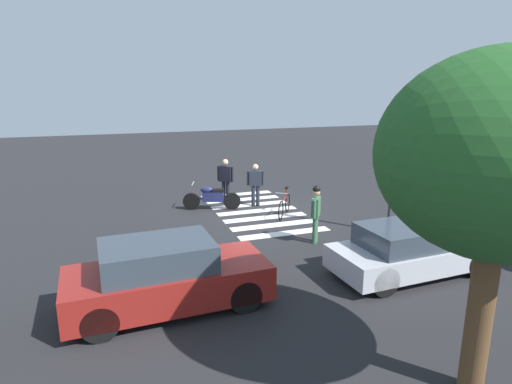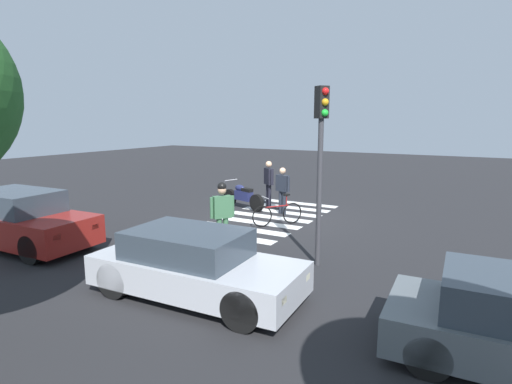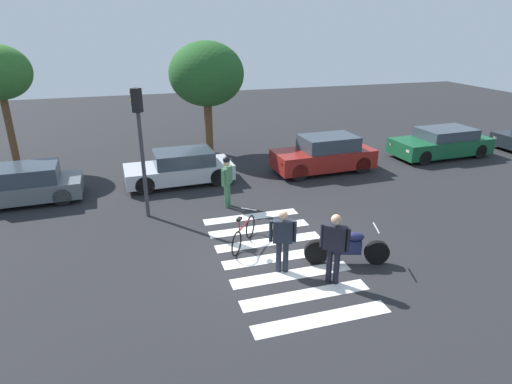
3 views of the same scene
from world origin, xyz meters
name	(u,v)px [view 3 (image 3 of 3)]	position (x,y,z in m)	size (l,w,h in m)	color
ground_plane	(279,257)	(0.00, 0.00, 0.00)	(60.00, 60.00, 0.00)	#232326
police_motorcycle	(347,248)	(1.56, -0.78, 0.46)	(2.14, 0.92, 1.04)	black
leaning_bicycle	(244,234)	(-0.75, 0.88, 0.38)	(1.08, 1.47, 1.01)	black
officer_on_foot	(283,237)	(-0.17, -0.67, 0.96)	(0.64, 0.35, 1.68)	#1E232D
officer_by_motorcycle	(334,244)	(0.82, -1.49, 1.04)	(0.56, 0.49, 1.80)	black
pedestrian_bystander	(227,178)	(-0.54, 3.75, 1.03)	(0.45, 0.55, 1.78)	#3F724C
crosswalk_stripes	(279,257)	(0.00, 0.00, 0.00)	(3.10, 5.85, 0.01)	silver
car_grey_coupe	(22,185)	(-7.26, 6.22, 0.61)	(4.06, 1.94, 1.29)	black
car_silver_sedan	(180,168)	(-1.75, 6.51, 0.63)	(4.14, 1.89, 1.29)	black
car_maroon_wagon	(324,155)	(4.23, 6.25, 0.72)	(4.27, 1.91, 1.51)	black
car_green_compact	(441,143)	(10.39, 6.64, 0.65)	(4.66, 2.07, 1.33)	black
traffic_light_pole	(140,133)	(-3.20, 3.73, 2.75)	(0.35, 0.34, 4.09)	#38383D
street_tree_mid	(207,74)	(0.14, 10.38, 3.68)	(3.40, 3.40, 5.15)	brown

